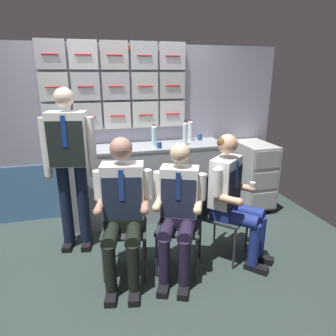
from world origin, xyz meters
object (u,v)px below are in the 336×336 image
Objects in this scene: folding_chair_center at (180,214)px; folding_chair_right at (217,206)px; service_trolley at (253,173)px; crew_member_left at (123,204)px; crew_member_right at (233,193)px; water_bottle_short at (190,130)px; folding_chair_left at (125,216)px; crew_member_standing at (70,157)px; crew_member_center at (178,206)px; coffee_cup_spare at (159,145)px.

folding_chair_center is 1.00× the size of folding_chair_right.
service_trolley is 1.33m from folding_chair_right.
crew_member_left is 1.07m from crew_member_right.
service_trolley is at bearing -15.28° from water_bottle_short.
folding_chair_left is (-1.88, -0.91, 0.03)m from service_trolley.
crew_member_standing is at bearing 160.40° from folding_chair_right.
crew_member_standing is at bearing 142.22° from crew_member_center.
crew_member_left reaches higher than water_bottle_short.
folding_chair_right is 1.29m from water_bottle_short.
crew_member_standing is (-2.35, -0.43, 0.52)m from service_trolley.
folding_chair_center is 1.23m from crew_member_standing.
folding_chair_left is 11.68× the size of coffee_cup_spare.
crew_member_standing reaches higher than crew_member_left.
folding_chair_center is at bearing -9.80° from folding_chair_left.
crew_member_right is 1.34m from water_bottle_short.
water_bottle_short is (-0.85, 0.23, 0.60)m from service_trolley.
water_bottle_short is at bearing 67.08° from crew_member_center.
folding_chair_center is at bearing 66.11° from crew_member_center.
service_trolley reaches higher than folding_chair_left.
folding_chair_left is at bearing -154.25° from service_trolley.
crew_member_center is at bearing -9.81° from crew_member_left.
water_bottle_short is (0.58, 1.38, 0.41)m from crew_member_center.
crew_member_center is at bearing -94.69° from coffee_cup_spare.
folding_chair_right is at bearing -19.60° from crew_member_standing.
water_bottle_short is at bearing 67.20° from folding_chair_center.
service_trolley is 1.84m from crew_member_center.
crew_member_right is 1.65m from crew_member_standing.
crew_member_standing reaches higher than coffee_cup_spare.
crew_member_center reaches higher than folding_chair_center.
crew_member_center is at bearing -170.38° from crew_member_right.
water_bottle_short is at bearing 84.66° from folding_chair_right.
service_trolley is 3.20× the size of water_bottle_short.
crew_member_right is at bearing -62.95° from coffee_cup_spare.
folding_chair_right is 2.97× the size of water_bottle_short.
service_trolley is 2.45m from crew_member_standing.
crew_member_center is at bearing -112.92° from water_bottle_short.
crew_member_left is at bearing -55.19° from crew_member_standing.
crew_member_left is 17.83× the size of coffee_cup_spare.
crew_member_center is (-0.07, -0.15, 0.15)m from folding_chair_center.
folding_chair_right is at bearing -65.60° from coffee_cup_spare.
folding_chair_right is at bearing -1.32° from folding_chair_left.
crew_member_right is at bearing -47.34° from folding_chair_right.
crew_member_center is 16.96× the size of coffee_cup_spare.
crew_member_right is (1.03, -0.14, 0.18)m from folding_chair_left.
folding_chair_right is (0.47, 0.22, -0.15)m from crew_member_center.
crew_member_left is (-0.03, -0.15, 0.19)m from folding_chair_left.
crew_member_standing reaches higher than crew_member_right.
crew_member_right reaches higher than service_trolley.
crew_member_left reaches higher than crew_member_center.
folding_chair_right is 0.24m from crew_member_right.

